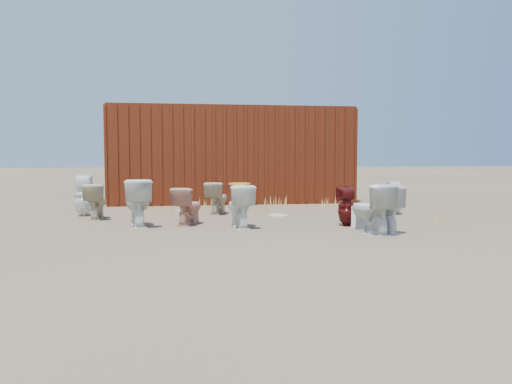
{
  "coord_description": "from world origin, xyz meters",
  "views": [
    {
      "loc": [
        -1.25,
        -7.88,
        1.15
      ],
      "look_at": [
        0.0,
        0.6,
        0.55
      ],
      "focal_mm": 35.0,
      "sensor_mm": 36.0,
      "label": 1
    }
  ],
  "objects": [
    {
      "name": "toilet_back_a",
      "position": [
        -3.18,
        2.22,
        0.4
      ],
      "size": [
        0.4,
        0.41,
        0.81
      ],
      "primitive_type": "imported",
      "rotation": [
        0.0,
        0.0,
        3.25
      ],
      "color": "white",
      "rests_on": "ground"
    },
    {
      "name": "weed_clump_f",
      "position": [
        3.18,
        0.26,
        0.11
      ],
      "size": [
        0.28,
        0.28,
        0.21
      ],
      "primitive_type": "cone",
      "color": "tan",
      "rests_on": "ground"
    },
    {
      "name": "toilet_back_beige_right",
      "position": [
        -0.56,
        2.14,
        0.33
      ],
      "size": [
        0.58,
        0.73,
        0.65
      ],
      "primitive_type": "imported",
      "rotation": [
        0.0,
        0.0,
        2.76
      ],
      "color": "#CAB594",
      "rests_on": "ground"
    },
    {
      "name": "toilet_front_pink",
      "position": [
        -1.16,
        0.61,
        0.32
      ],
      "size": [
        0.61,
        0.73,
        0.64
      ],
      "primitive_type": "imported",
      "rotation": [
        0.0,
        0.0,
        2.65
      ],
      "color": "tan",
      "rests_on": "ground"
    },
    {
      "name": "loose_lid_far",
      "position": [
        -1.25,
        2.81,
        0.01
      ],
      "size": [
        0.57,
        0.59,
        0.02
      ],
      "primitive_type": "ellipsoid",
      "rotation": [
        0.0,
        0.0,
        0.66
      ],
      "color": "tan",
      "rests_on": "ground"
    },
    {
      "name": "weed_clump_a",
      "position": [
        -2.17,
        3.27,
        0.14
      ],
      "size": [
        0.36,
        0.36,
        0.28
      ],
      "primitive_type": "cone",
      "color": "tan",
      "rests_on": "ground"
    },
    {
      "name": "shipping_container",
      "position": [
        0.0,
        5.2,
        1.2
      ],
      "size": [
        6.0,
        2.4,
        2.4
      ],
      "primitive_type": "cube",
      "color": "#511D0D",
      "rests_on": "ground"
    },
    {
      "name": "weed_clump_b",
      "position": [
        0.7,
        2.96,
        0.16
      ],
      "size": [
        0.32,
        0.32,
        0.31
      ],
      "primitive_type": "cone",
      "color": "tan",
      "rests_on": "ground"
    },
    {
      "name": "ground",
      "position": [
        0.0,
        0.0,
        0.0
      ],
      "size": [
        100.0,
        100.0,
        0.0
      ],
      "primitive_type": "plane",
      "color": "brown",
      "rests_on": "ground"
    },
    {
      "name": "toilet_front_e",
      "position": [
        1.68,
        -0.72,
        0.36
      ],
      "size": [
        0.71,
        0.81,
        0.72
      ],
      "primitive_type": "imported",
      "rotation": [
        0.0,
        0.0,
        3.69
      ],
      "color": "white",
      "rests_on": "ground"
    },
    {
      "name": "toilet_front_c",
      "position": [
        1.52,
        -0.83,
        0.38
      ],
      "size": [
        0.62,
        0.84,
        0.76
      ],
      "primitive_type": "imported",
      "rotation": [
        0.0,
        0.0,
        3.44
      ],
      "color": "silver",
      "rests_on": "ground"
    },
    {
      "name": "toilet_back_beige_left",
      "position": [
        -2.84,
        1.64,
        0.33
      ],
      "size": [
        0.38,
        0.66,
        0.66
      ],
      "primitive_type": "imported",
      "rotation": [
        0.0,
        0.0,
        3.12
      ],
      "color": "beige",
      "rests_on": "ground"
    },
    {
      "name": "yellow_lid",
      "position": [
        -0.34,
        0.14,
        0.72
      ],
      "size": [
        0.36,
        0.45,
        0.02
      ],
      "primitive_type": "ellipsoid",
      "color": "gold",
      "rests_on": "toilet_back_yellowlid"
    },
    {
      "name": "loose_lid_near",
      "position": [
        0.6,
        1.64,
        0.01
      ],
      "size": [
        0.45,
        0.55,
        0.02
      ],
      "primitive_type": "ellipsoid",
      "rotation": [
        0.0,
        0.0,
        0.15
      ],
      "color": "beige",
      "rests_on": "ground"
    },
    {
      "name": "weed_clump_d",
      "position": [
        -0.74,
        3.5,
        0.13
      ],
      "size": [
        0.3,
        0.3,
        0.26
      ],
      "primitive_type": "cone",
      "color": "tan",
      "rests_on": "ground"
    },
    {
      "name": "toilet_front_a",
      "position": [
        -2.0,
        0.56,
        0.4
      ],
      "size": [
        0.55,
        0.83,
        0.79
      ],
      "primitive_type": "imported",
      "rotation": [
        0.0,
        0.0,
        3.29
      ],
      "color": "white",
      "rests_on": "ground"
    },
    {
      "name": "loose_tank",
      "position": [
        1.74,
        -0.02,
        0.17
      ],
      "size": [
        0.52,
        0.45,
        0.35
      ],
      "primitive_type": "cube",
      "rotation": [
        0.0,
        0.0,
        0.62
      ],
      "color": "white",
      "rests_on": "ground"
    },
    {
      "name": "toilet_front_maroon",
      "position": [
        1.46,
        0.09,
        0.33
      ],
      "size": [
        0.31,
        0.32,
        0.66
      ],
      "primitive_type": "imported",
      "rotation": [
        0.0,
        0.0,
        3.19
      ],
      "color": "#520E0E",
      "rests_on": "ground"
    },
    {
      "name": "toilet_back_e",
      "position": [
        2.97,
        1.58,
        0.33
      ],
      "size": [
        0.37,
        0.38,
        0.67
      ],
      "primitive_type": "imported",
      "rotation": [
        0.0,
        0.0,
        2.88
      ],
      "color": "white",
      "rests_on": "ground"
    },
    {
      "name": "weed_clump_c",
      "position": [
        2.01,
        2.93,
        0.15
      ],
      "size": [
        0.36,
        0.36,
        0.3
      ],
      "primitive_type": "cone",
      "color": "tan",
      "rests_on": "ground"
    },
    {
      "name": "toilet_back_yellowlid",
      "position": [
        -0.34,
        0.14,
        0.35
      ],
      "size": [
        0.46,
        0.73,
        0.71
      ],
      "primitive_type": "imported",
      "rotation": [
        0.0,
        0.0,
        3.24
      ],
      "color": "white",
      "rests_on": "ground"
    },
    {
      "name": "weed_clump_e",
      "position": [
        1.04,
        3.5,
        0.13
      ],
      "size": [
        0.34,
        0.34,
        0.26
      ],
      "primitive_type": "cone",
      "color": "tan",
      "rests_on": "ground"
    }
  ]
}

